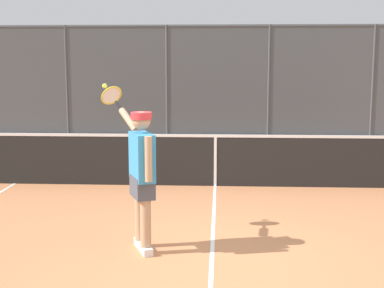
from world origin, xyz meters
TOP-DOWN VIEW (x-y plane):
  - ground_plane at (0.00, 0.00)m, footprint 60.00×60.00m
  - fence_backdrop at (0.00, -10.25)m, footprint 17.59×1.37m
  - tennis_net at (0.00, -3.79)m, footprint 9.76×0.09m
  - tennis_player at (0.86, -0.32)m, footprint 0.86×1.22m
  - tennis_ball_near_net at (1.07, -1.35)m, footprint 0.07×0.07m

SIDE VIEW (x-z plane):
  - ground_plane at x=0.00m, z-range 0.00..0.00m
  - tennis_ball_near_net at x=1.07m, z-range 0.00..0.07m
  - tennis_net at x=0.00m, z-range -0.04..1.03m
  - tennis_player at x=0.86m, z-range 0.00..2.00m
  - fence_backdrop at x=0.00m, z-range -0.15..3.15m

